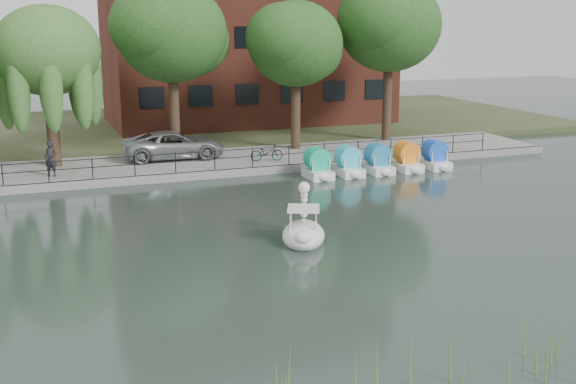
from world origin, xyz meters
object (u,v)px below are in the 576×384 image
swan_boat (303,230)px  pedestrian (51,156)px  bicycle (267,152)px  minivan (174,143)px

swan_boat → pedestrian: bearing=144.7°
bicycle → minivan: bearing=72.5°
bicycle → pedestrian: size_ratio=0.87×
pedestrian → swan_boat: bearing=-27.4°
bicycle → pedestrian: (-11.00, -0.04, 0.49)m
minivan → bicycle: bearing=-114.7°
minivan → swan_boat: 15.29m
minivan → swan_boat: minivan is taller
minivan → bicycle: 5.08m
minivan → pedestrian: size_ratio=3.16×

